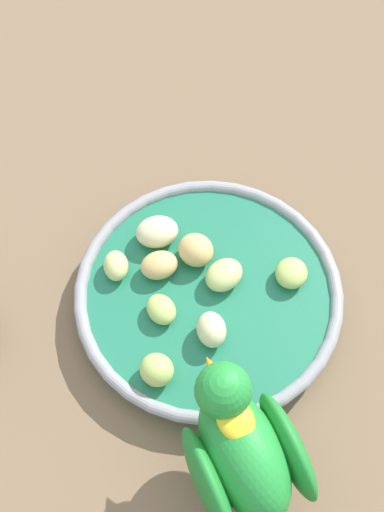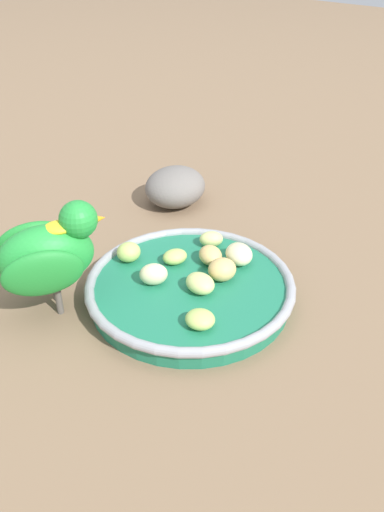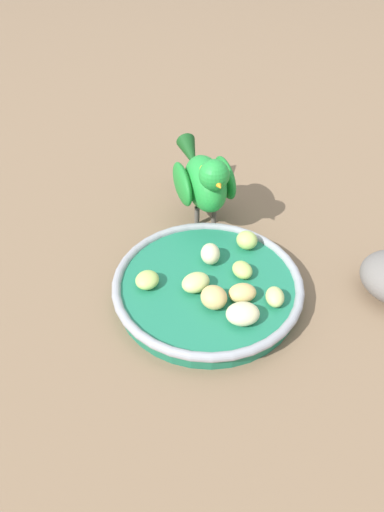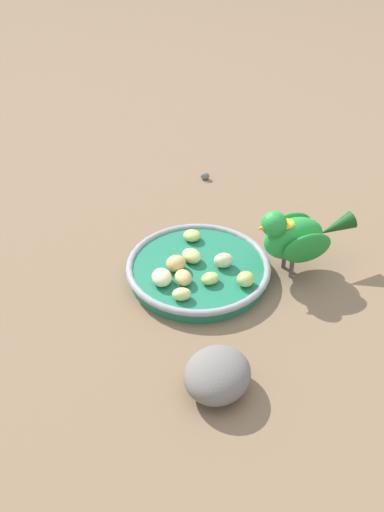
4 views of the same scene
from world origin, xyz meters
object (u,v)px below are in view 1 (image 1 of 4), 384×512
object	(u,v)px
apple_piece_3	(196,250)
apple_piece_4	(224,275)
apple_piece_0	(291,273)
apple_piece_8	(157,232)
apple_piece_6	(211,330)
apple_piece_7	(159,265)
apple_piece_2	(159,308)
apple_piece_5	(116,266)
parrot	(246,457)
feeding_bowl	(208,296)
apple_piece_1	(157,370)

from	to	relation	value
apple_piece_3	apple_piece_4	xyz separation A→B (m)	(-0.00, -0.03, -0.00)
apple_piece_0	apple_piece_8	world-z (taller)	apple_piece_8
apple_piece_3	apple_piece_6	size ratio (longest dim) A/B	1.04
apple_piece_7	apple_piece_8	world-z (taller)	apple_piece_8
apple_piece_2	apple_piece_7	bearing A→B (deg)	37.01
apple_piece_0	apple_piece_7	xyz separation A→B (m)	(-0.06, 0.09, 0.00)
apple_piece_5	apple_piece_8	distance (m)	0.05
apple_piece_3	parrot	size ratio (longest dim) A/B	0.20
apple_piece_0	apple_piece_3	world-z (taller)	apple_piece_3
feeding_bowl	parrot	world-z (taller)	parrot
parrot	apple_piece_7	bearing A→B (deg)	-2.70
apple_piece_6	parrot	world-z (taller)	parrot
apple_piece_2	parrot	size ratio (longest dim) A/B	0.18
apple_piece_3	apple_piece_7	size ratio (longest dim) A/B	0.98
apple_piece_7	parrot	size ratio (longest dim) A/B	0.20
apple_piece_3	apple_piece_1	bearing A→B (deg)	-160.12
apple_piece_6	apple_piece_7	xyz separation A→B (m)	(0.02, 0.07, -0.00)
apple_piece_7	apple_piece_6	bearing A→B (deg)	-108.08
feeding_bowl	apple_piece_3	bearing A→B (deg)	53.38
apple_piece_0	apple_piece_5	world-z (taller)	apple_piece_5
apple_piece_0	apple_piece_3	bearing A→B (deg)	111.77
parrot	apple_piece_6	bearing A→B (deg)	-12.62
apple_piece_0	apple_piece_2	distance (m)	0.12
apple_piece_3	apple_piece_7	xyz separation A→B (m)	(-0.03, 0.02, -0.00)
apple_piece_5	parrot	world-z (taller)	parrot
parrot	apple_piece_0	bearing A→B (deg)	-39.79
apple_piece_7	parrot	xyz separation A→B (m)	(-0.10, -0.15, 0.04)
apple_piece_1	apple_piece_7	size ratio (longest dim) A/B	0.87
apple_piece_0	parrot	size ratio (longest dim) A/B	0.19
apple_piece_1	apple_piece_8	xyz separation A→B (m)	(0.10, 0.08, -0.00)
apple_piece_4	apple_piece_5	size ratio (longest dim) A/B	1.22
apple_piece_4	apple_piece_5	xyz separation A→B (m)	(-0.05, 0.08, -0.00)
apple_piece_0	apple_piece_1	distance (m)	0.14
feeding_bowl	apple_piece_7	distance (m)	0.05
apple_piece_5	apple_piece_7	xyz separation A→B (m)	(0.02, -0.03, 0.00)
apple_piece_6	apple_piece_8	distance (m)	0.10
apple_piece_0	apple_piece_6	size ratio (longest dim) A/B	0.97
apple_piece_1	apple_piece_6	xyz separation A→B (m)	(0.05, -0.02, 0.00)
apple_piece_4	apple_piece_7	world-z (taller)	same
apple_piece_3	apple_piece_4	distance (m)	0.03
feeding_bowl	apple_piece_5	xyz separation A→B (m)	(-0.03, 0.08, 0.02)
apple_piece_1	apple_piece_6	size ratio (longest dim) A/B	0.91
apple_piece_2	parrot	distance (m)	0.15
apple_piece_8	apple_piece_4	bearing A→B (deg)	-90.14
apple_piece_1	apple_piece_2	bearing A→B (deg)	35.48
apple_piece_0	feeding_bowl	bearing A→B (deg)	137.13
apple_piece_0	apple_piece_4	bearing A→B (deg)	128.41
apple_piece_4	apple_piece_1	bearing A→B (deg)	-176.96
apple_piece_1	parrot	distance (m)	0.11
feeding_bowl	apple_piece_2	bearing A→B (deg)	150.02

